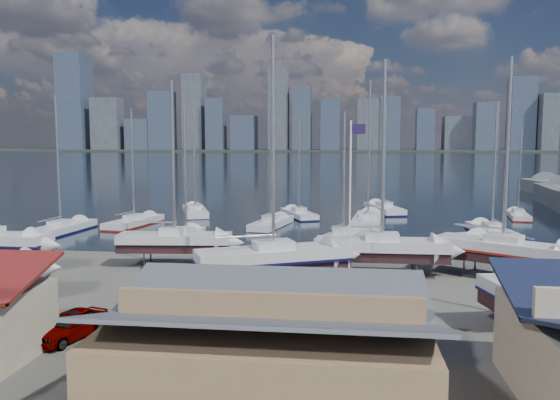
# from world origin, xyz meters

# --- Properties ---
(ground) EXTENTS (1400.00, 1400.00, 0.00)m
(ground) POSITION_xyz_m (0.00, -10.00, 0.00)
(ground) COLOR #605E59
(ground) RESTS_ON ground
(water) EXTENTS (1400.00, 600.00, 0.40)m
(water) POSITION_xyz_m (0.00, 300.00, -0.15)
(water) COLOR #172A36
(water) RESTS_ON ground
(far_shore) EXTENTS (1400.00, 80.00, 2.20)m
(far_shore) POSITION_xyz_m (0.00, 560.00, 1.10)
(far_shore) COLOR #2D332D
(far_shore) RESTS_ON ground
(skyline) EXTENTS (639.14, 43.80, 107.69)m
(skyline) POSITION_xyz_m (-7.83, 553.76, 39.09)
(skyline) COLOR #475166
(skyline) RESTS_ON far_shore
(shed_grey) EXTENTS (12.60, 8.40, 4.17)m
(shed_grey) POSITION_xyz_m (0.00, -26.00, 2.15)
(shed_grey) COLOR #8C6B4C
(shed_grey) RESTS_ON ground
(sailboat_cradle_2) EXTENTS (9.02, 3.33, 14.52)m
(sailboat_cradle_2) POSITION_xyz_m (-10.48, -4.89, 2.00)
(sailboat_cradle_2) COLOR #2D2D33
(sailboat_cradle_2) RESTS_ON ground
(sailboat_cradle_3) EXTENTS (10.51, 6.97, 16.54)m
(sailboat_cradle_3) POSITION_xyz_m (-1.80, -10.97, 2.10)
(sailboat_cradle_3) COLOR #2D2D33
(sailboat_cradle_3) RESTS_ON ground
(sailboat_cradle_4) EXTENTS (9.54, 2.73, 15.58)m
(sailboat_cradle_4) POSITION_xyz_m (5.53, -6.20, 2.05)
(sailboat_cradle_4) COLOR #2D2D33
(sailboat_cradle_4) RESTS_ON ground
(sailboat_cradle_6) EXTENTS (9.55, 7.64, 15.67)m
(sailboat_cradle_6) POSITION_xyz_m (14.12, -5.98, 2.05)
(sailboat_cradle_6) COLOR #2D2D33
(sailboat_cradle_6) RESTS_ON ground
(sailboat_moored_0) EXTENTS (3.57, 10.47, 15.40)m
(sailboat_moored_0) POSITION_xyz_m (-27.54, 8.69, 0.31)
(sailboat_moored_0) COLOR black
(sailboat_moored_0) RESTS_ON water
(sailboat_moored_1) EXTENTS (4.34, 9.89, 14.31)m
(sailboat_moored_1) POSITION_xyz_m (-21.75, 14.76, 0.31)
(sailboat_moored_1) COLOR black
(sailboat_moored_1) RESTS_ON water
(sailboat_moored_2) EXTENTS (6.07, 10.29, 15.01)m
(sailboat_moored_2) POSITION_xyz_m (-17.33, 25.11, 0.32)
(sailboat_moored_2) COLOR black
(sailboat_moored_2) RESTS_ON water
(sailboat_moored_3) EXTENTS (3.88, 9.81, 14.27)m
(sailboat_moored_3) POSITION_xyz_m (-12.59, 5.20, 0.31)
(sailboat_moored_3) COLOR black
(sailboat_moored_3) RESTS_ON water
(sailboat_moored_4) EXTENTS (4.33, 9.59, 13.98)m
(sailboat_moored_4) POSITION_xyz_m (-5.64, 15.84, 0.32)
(sailboat_moored_4) COLOR black
(sailboat_moored_4) RESTS_ON water
(sailboat_moored_5) EXTENTS (5.81, 9.26, 13.44)m
(sailboat_moored_5) POSITION_xyz_m (-3.20, 24.53, 0.31)
(sailboat_moored_5) COLOR black
(sailboat_moored_5) RESTS_ON water
(sailboat_moored_6) EXTENTS (5.50, 9.24, 13.35)m
(sailboat_moored_6) POSITION_xyz_m (2.67, 8.15, 0.31)
(sailboat_moored_6) COLOR black
(sailboat_moored_6) RESTS_ON water
(sailboat_moored_7) EXTENTS (4.53, 12.01, 17.70)m
(sailboat_moored_7) POSITION_xyz_m (5.50, 18.31, 0.32)
(sailboat_moored_7) COLOR black
(sailboat_moored_7) RESTS_ON water
(sailboat_moored_8) EXTENTS (5.52, 10.80, 15.54)m
(sailboat_moored_8) POSITION_xyz_m (8.19, 31.16, 0.31)
(sailboat_moored_8) COLOR black
(sailboat_moored_8) RESTS_ON water
(sailboat_moored_9) EXTENTS (6.50, 11.00, 16.05)m
(sailboat_moored_9) POSITION_xyz_m (16.80, 3.95, 0.32)
(sailboat_moored_9) COLOR black
(sailboat_moored_9) RESTS_ON water
(sailboat_moored_10) EXTENTS (3.65, 9.98, 14.60)m
(sailboat_moored_10) POSITION_xyz_m (18.15, 12.72, 0.31)
(sailboat_moored_10) COLOR black
(sailboat_moored_10) RESTS_ON water
(sailboat_moored_11) EXTENTS (3.43, 8.26, 11.98)m
(sailboat_moored_11) POSITION_xyz_m (24.96, 26.97, 0.31)
(sailboat_moored_11) COLOR black
(sailboat_moored_11) RESTS_ON water
(car_a) EXTENTS (2.79, 4.52, 1.44)m
(car_a) POSITION_xyz_m (-10.64, -21.10, 0.72)
(car_a) COLOR gray
(car_a) RESTS_ON ground
(car_b) EXTENTS (5.04, 2.08, 1.62)m
(car_b) POSITION_xyz_m (-6.55, -18.73, 0.81)
(car_b) COLOR gray
(car_b) RESTS_ON ground
(car_c) EXTENTS (3.91, 5.94, 1.52)m
(car_c) POSITION_xyz_m (4.99, -20.20, 0.76)
(car_c) COLOR gray
(car_c) RESTS_ON ground
(flagpole) EXTENTS (0.99, 0.12, 11.18)m
(flagpole) POSITION_xyz_m (3.24, -9.96, 6.39)
(flagpole) COLOR white
(flagpole) RESTS_ON ground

